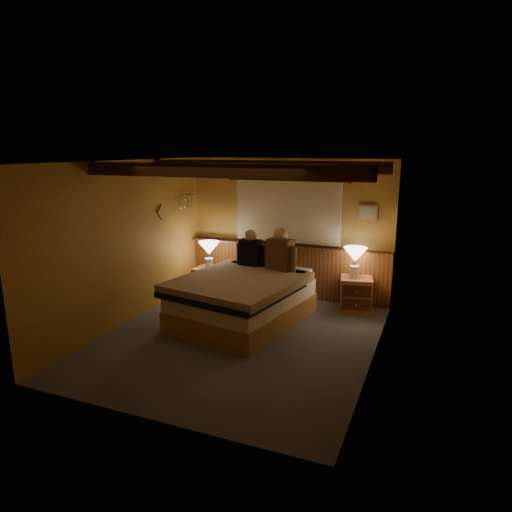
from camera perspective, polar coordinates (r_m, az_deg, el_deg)
The scene contains 19 objects.
floor at distance 6.42m, azimuth -2.08°, elevation -10.22°, with size 4.20×4.20×0.00m, color #4E545D.
ceiling at distance 5.89m, azimuth -2.27°, elevation 11.73°, with size 4.20×4.20×0.00m, color tan.
wall_back at distance 7.96m, azimuth 4.07°, elevation 3.44°, with size 3.60×3.60×0.00m, color #BD9244.
wall_left at distance 6.96m, azimuth -15.80°, elevation 1.53°, with size 4.20×4.20×0.00m, color #BD9244.
wall_right at distance 5.56m, azimuth 14.98°, elevation -1.32°, with size 4.20×4.20×0.00m, color #BD9244.
wall_front at distance 4.29m, azimuth -13.86°, elevation -5.61°, with size 3.60×3.60×0.00m, color #BD9244.
wainscot at distance 8.05m, azimuth 3.85°, elevation -1.65°, with size 3.60×0.23×0.94m.
curtain_window at distance 7.85m, azimuth 3.95°, elevation 5.67°, with size 2.18×0.09×1.11m.
ceiling_beams at distance 6.03m, azimuth -1.67°, elevation 10.91°, with size 3.60×1.65×0.16m.
coat_rail at distance 8.13m, azimuth -8.73°, elevation 6.85°, with size 0.05×0.55×0.24m.
framed_print at distance 7.58m, azimuth 13.84°, elevation 5.26°, with size 0.30×0.04×0.25m.
bed at distance 6.87m, azimuth -1.71°, elevation -5.33°, with size 1.90×2.30×0.70m.
nightstand_left at distance 8.17m, azimuth -6.01°, elevation -3.20°, with size 0.46×0.42×0.50m.
nightstand_right at distance 7.56m, azimuth 12.39°, elevation -4.64°, with size 0.58×0.54×0.54m.
lamp_left at distance 8.00m, azimuth -5.90°, elevation 0.78°, with size 0.37×0.37×0.48m.
lamp_right at distance 7.42m, azimuth 12.29°, elevation -0.05°, with size 0.37×0.37×0.49m.
person_left at distance 7.40m, azimuth -0.68°, elevation 0.66°, with size 0.50×0.21×0.61m.
person_right at distance 7.13m, azimuth 3.06°, elevation 0.45°, with size 0.56×0.31×0.69m.
duffel_bag at distance 7.67m, azimuth -7.36°, elevation -5.04°, with size 0.55×0.38×0.37m.
Camera 1 is at (2.43, -5.36, 2.56)m, focal length 32.00 mm.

